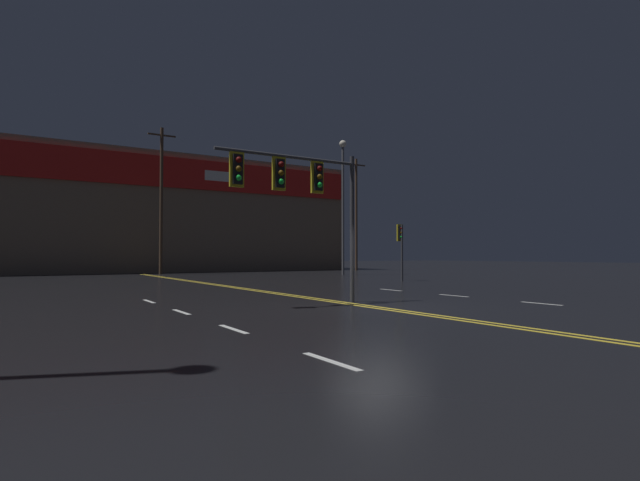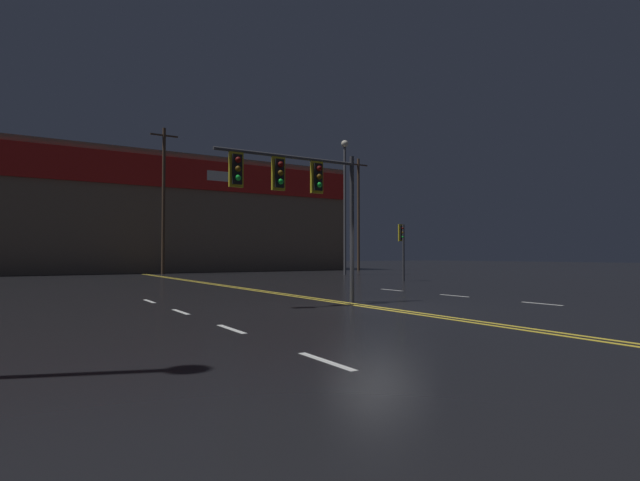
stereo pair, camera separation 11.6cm
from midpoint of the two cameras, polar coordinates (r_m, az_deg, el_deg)
ground_plane at (r=14.49m, az=6.20°, el=-7.62°), size 200.00×200.00×0.00m
road_markings at (r=13.99m, az=13.49°, el=-7.78°), size 15.08×60.00×0.01m
traffic_signal_median at (r=15.10m, az=-3.00°, el=6.49°), size 4.72×0.36×4.70m
traffic_signal_corner_northeast at (r=29.61m, az=9.10°, el=0.13°), size 0.42×0.36×3.32m
streetlight_near_right at (r=39.15m, az=2.55°, el=5.80°), size 0.56×0.56×10.52m
building_backdrop at (r=49.19m, az=-21.41°, el=2.81°), size 41.76×10.23×10.52m
utility_pole_row at (r=41.65m, az=-20.30°, el=4.65°), size 45.18×0.26×11.99m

